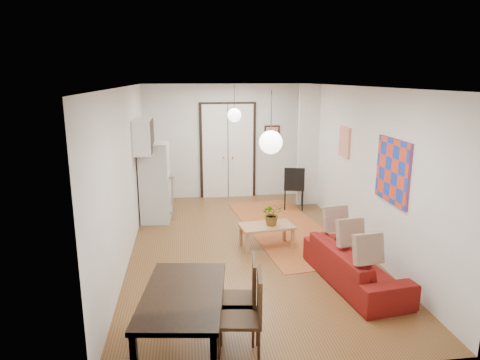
{
  "coord_description": "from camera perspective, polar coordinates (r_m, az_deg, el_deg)",
  "views": [
    {
      "loc": [
        -1.09,
        -7.32,
        3.06
      ],
      "look_at": [
        -0.12,
        0.12,
        1.25
      ],
      "focal_mm": 32.0,
      "sensor_mm": 36.0,
      "label": 1
    }
  ],
  "objects": [
    {
      "name": "floor",
      "position": [
        8.01,
        0.98,
        -8.9
      ],
      "size": [
        7.0,
        7.0,
        0.0
      ],
      "primitive_type": "plane",
      "color": "brown",
      "rests_on": "ground"
    },
    {
      "name": "ceiling",
      "position": [
        7.4,
        1.07,
        12.32
      ],
      "size": [
        4.2,
        7.0,
        0.02
      ],
      "primitive_type": "cube",
      "color": "silver",
      "rests_on": "wall_back"
    },
    {
      "name": "wall_back",
      "position": [
        10.99,
        -1.66,
        5.15
      ],
      "size": [
        4.2,
        0.02,
        2.9
      ],
      "primitive_type": "cube",
      "color": "white",
      "rests_on": "floor"
    },
    {
      "name": "wall_front",
      "position": [
        4.29,
        7.97,
        -8.66
      ],
      "size": [
        4.2,
        0.02,
        2.9
      ],
      "primitive_type": "cube",
      "color": "white",
      "rests_on": "floor"
    },
    {
      "name": "wall_left",
      "position": [
        7.56,
        -14.92,
        0.81
      ],
      "size": [
        0.02,
        7.0,
        2.9
      ],
      "primitive_type": "cube",
      "color": "white",
      "rests_on": "floor"
    },
    {
      "name": "wall_right",
      "position": [
        8.15,
        15.81,
        1.65
      ],
      "size": [
        0.02,
        7.0,
        2.9
      ],
      "primitive_type": "cube",
      "color": "white",
      "rests_on": "floor"
    },
    {
      "name": "double_doors",
      "position": [
        10.99,
        -1.63,
        3.82
      ],
      "size": [
        1.44,
        0.06,
        2.5
      ],
      "primitive_type": "cube",
      "color": "white",
      "rests_on": "wall_back"
    },
    {
      "name": "stub_partition",
      "position": [
        10.42,
        9.08,
        4.52
      ],
      "size": [
        0.5,
        0.1,
        2.9
      ],
      "primitive_type": "cube",
      "color": "white",
      "rests_on": "floor"
    },
    {
      "name": "wall_cabinet",
      "position": [
        8.93,
        -12.76,
        5.78
      ],
      "size": [
        0.35,
        1.0,
        0.7
      ],
      "primitive_type": "cube",
      "color": "white",
      "rests_on": "wall_left"
    },
    {
      "name": "painting_popart",
      "position": [
        6.99,
        19.69,
        1.12
      ],
      "size": [
        0.05,
        1.0,
        1.0
      ],
      "primitive_type": "cube",
      "color": "red",
      "rests_on": "wall_right"
    },
    {
      "name": "painting_abstract",
      "position": [
        8.81,
        13.78,
        4.95
      ],
      "size": [
        0.05,
        0.5,
        0.6
      ],
      "primitive_type": "cube",
      "color": "#F2E2C9",
      "rests_on": "wall_right"
    },
    {
      "name": "poster_back",
      "position": [
        11.12,
        4.29,
        5.99
      ],
      "size": [
        0.4,
        0.03,
        0.5
      ],
      "primitive_type": "cube",
      "color": "red",
      "rests_on": "wall_back"
    },
    {
      "name": "print_left",
      "position": [
        9.44,
        -13.42,
        6.45
      ],
      "size": [
        0.03,
        0.44,
        0.54
      ],
      "primitive_type": "cube",
      "color": "brown",
      "rests_on": "wall_left"
    },
    {
      "name": "pendant_back",
      "position": [
        9.42,
        -0.76,
        8.64
      ],
      "size": [
        0.3,
        0.3,
        0.8
      ],
      "color": "white",
      "rests_on": "ceiling"
    },
    {
      "name": "pendant_front",
      "position": [
        5.49,
        4.13,
        5.05
      ],
      "size": [
        0.3,
        0.3,
        0.8
      ],
      "color": "white",
      "rests_on": "ceiling"
    },
    {
      "name": "kilim_rug",
      "position": [
        8.96,
        6.04,
        -6.45
      ],
      "size": [
        1.98,
        4.18,
        0.01
      ],
      "primitive_type": "cube",
      "rotation": [
        0.0,
        0.0,
        0.12
      ],
      "color": "#AD5D2B",
      "rests_on": "floor"
    },
    {
      "name": "sofa",
      "position": [
        6.81,
        15.03,
        -10.87
      ],
      "size": [
        1.07,
        2.12,
        0.59
      ],
      "primitive_type": "imported",
      "rotation": [
        0.0,
        0.0,
        1.71
      ],
      "color": "maroon",
      "rests_on": "floor"
    },
    {
      "name": "coffee_table",
      "position": [
        7.88,
        3.57,
        -6.41
      ],
      "size": [
        1.03,
        0.66,
        0.43
      ],
      "rotation": [
        0.0,
        0.0,
        0.13
      ],
      "color": "#A5784E",
      "rests_on": "floor"
    },
    {
      "name": "potted_plant",
      "position": [
        7.81,
        4.32,
        -4.53
      ],
      "size": [
        0.37,
        0.42,
        0.42
      ],
      "primitive_type": "imported",
      "rotation": [
        0.0,
        0.0,
        0.13
      ],
      "color": "#37662E",
      "rests_on": "coffee_table"
    },
    {
      "name": "kitchen_counter",
      "position": [
        9.9,
        -11.02,
        -0.74
      ],
      "size": [
        0.82,
        1.37,
        0.99
      ],
      "rotation": [
        0.0,
        0.0,
        0.14
      ],
      "color": "#B4B6B9",
      "rests_on": "floor"
    },
    {
      "name": "bowl",
      "position": [
        9.52,
        -11.22,
        0.95
      ],
      "size": [
        0.26,
        0.26,
        0.06
      ],
      "primitive_type": "imported",
      "rotation": [
        0.0,
        0.0,
        0.14
      ],
      "color": "silver",
      "rests_on": "kitchen_counter"
    },
    {
      "name": "soap_bottle",
      "position": [
        10.04,
        -11.05,
        2.05
      ],
      "size": [
        0.11,
        0.1,
        0.21
      ],
      "primitive_type": "imported",
      "rotation": [
        0.0,
        0.0,
        0.14
      ],
      "color": "#5389B4",
      "rests_on": "kitchen_counter"
    },
    {
      "name": "fridge",
      "position": [
        9.32,
        -11.27,
        -0.37
      ],
      "size": [
        0.64,
        0.64,
        1.71
      ],
      "primitive_type": "cube",
      "rotation": [
        0.0,
        0.0,
        -0.06
      ],
      "color": "silver",
      "rests_on": "floor"
    },
    {
      "name": "dining_table",
      "position": [
        4.8,
        -7.58,
        -15.6
      ],
      "size": [
        1.04,
        1.58,
        0.82
      ],
      "rotation": [
        0.0,
        0.0,
        -0.13
      ],
      "color": "black",
      "rests_on": "floor"
    },
    {
      "name": "dining_chair_near",
      "position": [
        5.29,
        -0.82,
        -14.26
      ],
      "size": [
        0.55,
        0.72,
        1.02
      ],
      "rotation": [
        0.0,
        0.0,
        -1.71
      ],
      "color": "#3D2613",
      "rests_on": "floor"
    },
    {
      "name": "dining_chair_far",
      "position": [
        4.96,
        -0.3,
        -16.28
      ],
      "size": [
        0.55,
        0.72,
        1.02
      ],
      "rotation": [
        0.0,
        0.0,
        -1.71
      ],
      "color": "#3D2613",
      "rests_on": "floor"
    },
    {
      "name": "black_side_chair",
      "position": [
        10.29,
        7.08,
        -0.34
      ],
      "size": [
        0.57,
        0.57,
        1.03
      ],
      "rotation": [
        0.0,
        0.0,
        2.9
      ],
      "color": "black",
      "rests_on": "floor"
    }
  ]
}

